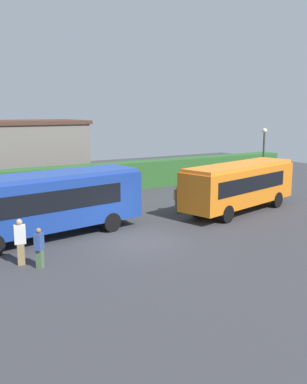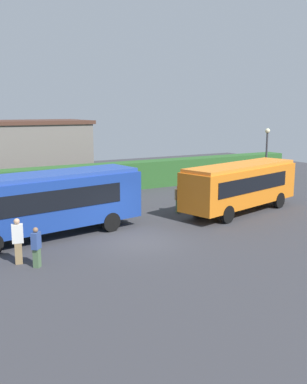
{
  "view_description": "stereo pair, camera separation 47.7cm",
  "coord_description": "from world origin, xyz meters",
  "px_view_note": "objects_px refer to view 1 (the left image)",
  "views": [
    {
      "loc": [
        -9.7,
        -17.51,
        6.21
      ],
      "look_at": [
        2.46,
        2.59,
        1.76
      ],
      "focal_mm": 40.86,
      "sensor_mm": 36.0,
      "label": 1
    },
    {
      "loc": [
        -9.29,
        -17.75,
        6.21
      ],
      "look_at": [
        2.46,
        2.59,
        1.76
      ],
      "focal_mm": 40.86,
      "sensor_mm": 36.0,
      "label": 2
    }
  ],
  "objects_px": {
    "person_center": "(39,247)",
    "person_far": "(178,198)",
    "bus_blue": "(45,201)",
    "person_right": "(21,209)",
    "traffic_cone": "(238,189)",
    "lamppost": "(264,152)",
    "bus_orange": "(240,184)",
    "person_left": "(20,241)"
  },
  "relations": [
    {
      "from": "lamppost",
      "to": "bus_orange",
      "type": "bearing_deg",
      "value": -147.31
    },
    {
      "from": "lamppost",
      "to": "person_left",
      "type": "bearing_deg",
      "value": -162.79
    },
    {
      "from": "bus_orange",
      "to": "person_right",
      "type": "xyz_separation_m",
      "value": [
        -12.46,
        3.16,
        -0.71
      ]
    },
    {
      "from": "person_center",
      "to": "person_right",
      "type": "relative_size",
      "value": 0.86
    },
    {
      "from": "person_left",
      "to": "person_center",
      "type": "xyz_separation_m",
      "value": [
        0.54,
        -0.77,
        -0.15
      ]
    },
    {
      "from": "person_right",
      "to": "bus_blue",
      "type": "bearing_deg",
      "value": 7.58
    },
    {
      "from": "person_right",
      "to": "person_far",
      "type": "height_order",
      "value": "person_right"
    },
    {
      "from": "person_center",
      "to": "person_far",
      "type": "distance_m",
      "value": 11.23
    },
    {
      "from": "person_center",
      "to": "person_far",
      "type": "height_order",
      "value": "person_far"
    },
    {
      "from": "bus_orange",
      "to": "lamppost",
      "type": "bearing_deg",
      "value": 18.61
    },
    {
      "from": "bus_orange",
      "to": "lamppost",
      "type": "height_order",
      "value": "lamppost"
    },
    {
      "from": "person_center",
      "to": "person_left",
      "type": "bearing_deg",
      "value": -12.27
    },
    {
      "from": "person_right",
      "to": "person_far",
      "type": "xyz_separation_m",
      "value": [
        9.08,
        -1.41,
        -0.12
      ]
    },
    {
      "from": "bus_blue",
      "to": "person_left",
      "type": "xyz_separation_m",
      "value": [
        -2.08,
        -3.21,
        -0.81
      ]
    },
    {
      "from": "traffic_cone",
      "to": "lamppost",
      "type": "height_order",
      "value": "lamppost"
    },
    {
      "from": "bus_orange",
      "to": "bus_blue",
      "type": "bearing_deg",
      "value": 162.58
    },
    {
      "from": "bus_orange",
      "to": "person_left",
      "type": "relative_size",
      "value": 4.8
    },
    {
      "from": "bus_blue",
      "to": "lamppost",
      "type": "height_order",
      "value": "lamppost"
    },
    {
      "from": "person_far",
      "to": "lamppost",
      "type": "relative_size",
      "value": 0.35
    },
    {
      "from": "bus_orange",
      "to": "traffic_cone",
      "type": "height_order",
      "value": "bus_orange"
    },
    {
      "from": "bus_orange",
      "to": "person_center",
      "type": "xyz_separation_m",
      "value": [
        -13.41,
        -3.29,
        -0.86
      ]
    },
    {
      "from": "person_left",
      "to": "traffic_cone",
      "type": "bearing_deg",
      "value": -56.93
    },
    {
      "from": "bus_blue",
      "to": "person_right",
      "type": "xyz_separation_m",
      "value": [
        -0.6,
        2.47,
        -0.81
      ]
    },
    {
      "from": "bus_blue",
      "to": "person_center",
      "type": "height_order",
      "value": "bus_blue"
    },
    {
      "from": "bus_blue",
      "to": "person_left",
      "type": "relative_size",
      "value": 5.35
    },
    {
      "from": "bus_blue",
      "to": "person_far",
      "type": "distance_m",
      "value": 8.6
    },
    {
      "from": "person_center",
      "to": "lamppost",
      "type": "distance_m",
      "value": 20.15
    },
    {
      "from": "traffic_cone",
      "to": "lamppost",
      "type": "distance_m",
      "value": 3.3
    },
    {
      "from": "bus_blue",
      "to": "person_right",
      "type": "height_order",
      "value": "bus_blue"
    },
    {
      "from": "bus_blue",
      "to": "person_right",
      "type": "distance_m",
      "value": 2.67
    },
    {
      "from": "person_center",
      "to": "traffic_cone",
      "type": "xyz_separation_m",
      "value": [
        17.58,
        8.0,
        -0.57
      ]
    },
    {
      "from": "person_right",
      "to": "person_far",
      "type": "bearing_deg",
      "value": 75.11
    },
    {
      "from": "person_left",
      "to": "person_right",
      "type": "xyz_separation_m",
      "value": [
        1.49,
        5.68,
        0.0
      ]
    },
    {
      "from": "person_center",
      "to": "bus_blue",
      "type": "bearing_deg",
      "value": -68.32
    },
    {
      "from": "bus_orange",
      "to": "person_right",
      "type": "height_order",
      "value": "bus_orange"
    },
    {
      "from": "bus_blue",
      "to": "person_center",
      "type": "bearing_deg",
      "value": -119.76
    },
    {
      "from": "person_right",
      "to": "traffic_cone",
      "type": "height_order",
      "value": "person_right"
    },
    {
      "from": "traffic_cone",
      "to": "bus_blue",
      "type": "bearing_deg",
      "value": -165.92
    },
    {
      "from": "person_left",
      "to": "person_center",
      "type": "height_order",
      "value": "person_left"
    },
    {
      "from": "person_far",
      "to": "person_right",
      "type": "bearing_deg",
      "value": 95.27
    },
    {
      "from": "bus_blue",
      "to": "lamppost",
      "type": "distance_m",
      "value": 17.56
    },
    {
      "from": "person_left",
      "to": "person_right",
      "type": "bearing_deg",
      "value": -3.34
    }
  ]
}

